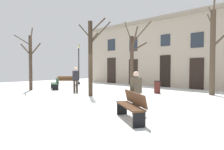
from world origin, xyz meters
TOP-DOWN VIEW (x-y plane):
  - ground_plane at (0.00, 0.00)m, footprint 31.53×31.53m
  - building_facade at (-0.01, 8.26)m, footprint 19.71×0.60m
  - tree_right_of_center at (-0.03, -0.14)m, footprint 1.64×1.53m
  - tree_foreground at (0.86, 2.67)m, footprint 1.28×2.06m
  - tree_left_of_center at (-5.78, -1.28)m, footprint 2.33×1.74m
  - tree_center at (4.95, 5.46)m, footprint 1.93×2.02m
  - streetlamp at (-7.69, 4.56)m, footprint 0.30×0.30m
  - litter_bin at (2.07, 3.77)m, footprint 0.44×0.44m
  - bench_back_to_back_right at (-6.83, 2.62)m, footprint 1.62×1.64m
  - bench_by_litter_bin at (5.15, -2.73)m, footprint 1.75×1.31m
  - bench_near_center_tree at (-5.05, 0.36)m, footprint 1.83×1.17m
  - person_near_bench at (-2.03, 0.17)m, footprint 0.35×0.44m
  - person_strolling at (4.73, -1.94)m, footprint 0.29×0.41m

SIDE VIEW (x-z plane):
  - ground_plane at x=0.00m, z-range 0.00..0.00m
  - litter_bin at x=2.07m, z-range 0.00..0.83m
  - bench_near_center_tree at x=-5.05m, z-range 0.02..0.88m
  - bench_by_litter_bin at x=5.15m, z-range 0.02..0.94m
  - bench_back_to_back_right at x=-6.83m, z-range 0.03..0.94m
  - person_strolling at x=4.73m, z-range 0.07..1.64m
  - person_near_bench at x=-2.03m, z-range 0.10..1.85m
  - tree_foreground at x=0.86m, z-range -0.21..4.48m
  - tree_left_of_center at x=-5.78m, z-range -0.01..4.52m
  - tree_right_of_center at x=-0.03m, z-range 0.14..4.59m
  - streetlamp at x=-7.69m, z-range 0.45..4.55m
  - tree_center at x=4.95m, z-range -0.15..5.82m
  - building_facade at x=-0.01m, z-range 0.04..6.37m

